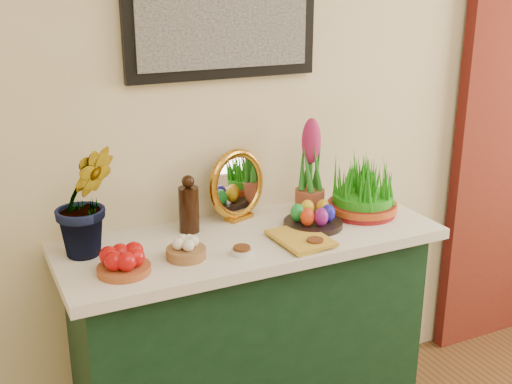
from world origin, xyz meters
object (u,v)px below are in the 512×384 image
mirror (237,185)px  hyacinth_green (84,183)px  book (280,243)px  wheatgrass_sabzeh (363,190)px  sideboard (250,345)px

mirror → hyacinth_green: bearing=-170.8°
mirror → book: (0.02, -0.32, -0.12)m
wheatgrass_sabzeh → mirror: bearing=159.3°
hyacinth_green → sideboard: bearing=-10.0°
book → wheatgrass_sabzeh: bearing=16.1°
sideboard → mirror: mirror is taller
sideboard → book: size_ratio=5.65×
sideboard → hyacinth_green: (-0.56, 0.08, 0.72)m
hyacinth_green → mirror: hyacinth_green is taller
mirror → wheatgrass_sabzeh: size_ratio=1.02×
mirror → wheatgrass_sabzeh: 0.50m
mirror → wheatgrass_sabzeh: mirror is taller
book → wheatgrass_sabzeh: 0.48m
hyacinth_green → mirror: bearing=7.4°
mirror → wheatgrass_sabzeh: bearing=-20.7°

